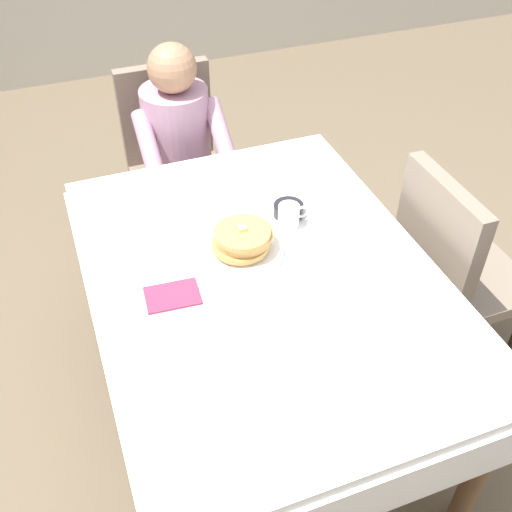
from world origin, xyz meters
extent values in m
plane|color=brown|center=(0.00, 0.00, 0.00)|extent=(14.00, 14.00, 0.00)
cube|color=white|center=(0.00, 0.00, 0.72)|extent=(1.10, 1.50, 0.04)
cube|color=white|center=(0.00, -0.76, 0.61)|extent=(1.10, 0.01, 0.18)
cube|color=white|center=(0.00, 0.76, 0.61)|extent=(1.10, 0.01, 0.18)
cube|color=white|center=(-0.56, 0.00, 0.61)|extent=(0.01, 1.50, 0.18)
cube|color=white|center=(0.56, 0.00, 0.61)|extent=(0.01, 1.50, 0.18)
cylinder|color=brown|center=(0.47, -0.67, 0.35)|extent=(0.07, 0.07, 0.70)
cylinder|color=brown|center=(-0.47, 0.67, 0.35)|extent=(0.07, 0.07, 0.70)
cylinder|color=brown|center=(0.47, 0.67, 0.35)|extent=(0.07, 0.07, 0.70)
cube|color=#7A6B5B|center=(-0.02, 1.07, 0.42)|extent=(0.44, 0.44, 0.05)
cube|color=#7A6B5B|center=(-0.02, 1.27, 0.69)|extent=(0.44, 0.06, 0.48)
cylinder|color=#2D2319|center=(0.16, 0.89, 0.20)|extent=(0.04, 0.04, 0.40)
cylinder|color=#2D2319|center=(-0.20, 0.89, 0.20)|extent=(0.04, 0.04, 0.40)
cylinder|color=#2D2319|center=(0.16, 1.25, 0.20)|extent=(0.04, 0.04, 0.40)
cylinder|color=#2D2319|center=(-0.20, 1.25, 0.20)|extent=(0.04, 0.04, 0.40)
cylinder|color=#B2849E|center=(-0.02, 1.05, 0.68)|extent=(0.30, 0.30, 0.46)
sphere|color=#A37556|center=(-0.02, 1.03, 1.02)|extent=(0.21, 0.21, 0.21)
cylinder|color=#B2849E|center=(0.14, 0.91, 0.75)|extent=(0.08, 0.29, 0.23)
cylinder|color=#B2849E|center=(-0.18, 0.91, 0.75)|extent=(0.08, 0.29, 0.23)
cylinder|color=#383D51|center=(0.06, 0.87, 0.23)|extent=(0.10, 0.10, 0.45)
cylinder|color=#383D51|center=(-0.10, 0.87, 0.23)|extent=(0.10, 0.10, 0.45)
cube|color=#7A6B5B|center=(0.87, 0.00, 0.42)|extent=(0.44, 0.44, 0.05)
cube|color=#7A6B5B|center=(0.67, 0.00, 0.69)|extent=(0.06, 0.44, 0.48)
cylinder|color=#2D2319|center=(1.05, 0.18, 0.20)|extent=(0.04, 0.04, 0.40)
cylinder|color=#2D2319|center=(0.69, 0.18, 0.20)|extent=(0.04, 0.04, 0.40)
cylinder|color=#2D2319|center=(0.69, -0.18, 0.20)|extent=(0.04, 0.04, 0.40)
cylinder|color=white|center=(-0.03, 0.12, 0.75)|extent=(0.28, 0.28, 0.02)
cylinder|color=tan|center=(-0.04, 0.13, 0.76)|extent=(0.18, 0.18, 0.01)
cylinder|color=tan|center=(-0.04, 0.12, 0.78)|extent=(0.20, 0.20, 0.02)
cylinder|color=tan|center=(-0.03, 0.13, 0.80)|extent=(0.19, 0.19, 0.02)
cylinder|color=tan|center=(-0.03, 0.13, 0.82)|extent=(0.20, 0.20, 0.02)
cylinder|color=tan|center=(-0.03, 0.11, 0.83)|extent=(0.19, 0.19, 0.02)
cube|color=#F4E072|center=(-0.03, 0.12, 0.85)|extent=(0.03, 0.03, 0.01)
cylinder|color=white|center=(0.17, 0.21, 0.78)|extent=(0.08, 0.08, 0.08)
torus|color=white|center=(0.22, 0.21, 0.79)|extent=(0.05, 0.01, 0.05)
cylinder|color=black|center=(0.19, 0.26, 0.76)|extent=(0.11, 0.11, 0.04)
cone|color=silver|center=(-0.30, 0.20, 0.78)|extent=(0.08, 0.08, 0.07)
cube|color=silver|center=(-0.22, 0.10, 0.74)|extent=(0.02, 0.18, 0.00)
cube|color=silver|center=(0.16, 0.10, 0.74)|extent=(0.03, 0.20, 0.00)
cube|color=silver|center=(-0.03, -0.17, 0.74)|extent=(0.15, 0.04, 0.00)
cube|color=#8C2D4C|center=(-0.31, 0.00, 0.74)|extent=(0.18, 0.13, 0.01)
camera|label=1|loc=(-0.53, -1.35, 2.09)|focal=42.39mm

